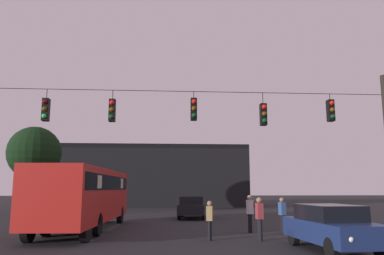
{
  "coord_description": "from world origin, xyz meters",
  "views": [
    {
      "loc": [
        -1.0,
        -4.35,
        2.08
      ],
      "look_at": [
        0.32,
        15.18,
        5.24
      ],
      "focal_mm": 35.35,
      "sensor_mm": 36.0,
      "label": 1
    }
  ],
  "objects": [
    {
      "name": "pedestrian_crossing_left",
      "position": [
        4.61,
        13.94,
        0.92
      ],
      "size": [
        0.29,
        0.39,
        1.64
      ],
      "color": "black",
      "rests_on": "ground"
    },
    {
      "name": "pedestrian_crossing_right",
      "position": [
        3.01,
        13.88,
        1.0
      ],
      "size": [
        0.29,
        0.39,
        1.76
      ],
      "color": "black",
      "rests_on": "ground"
    },
    {
      "name": "car_near_right",
      "position": [
        4.62,
        8.46,
        0.8
      ],
      "size": [
        2.09,
        4.43,
        1.52
      ],
      "color": "navy",
      "rests_on": "ground"
    },
    {
      "name": "ground_plane",
      "position": [
        0.0,
        24.5,
        0.0
      ],
      "size": [
        168.0,
        168.0,
        0.0
      ],
      "primitive_type": "plane",
      "color": "black",
      "rests_on": "ground"
    },
    {
      "name": "tree_left_silhouette",
      "position": [
        -11.34,
        25.93,
        4.8
      ],
      "size": [
        4.11,
        4.11,
        6.89
      ],
      "color": "#2D2116",
      "rests_on": "ground"
    },
    {
      "name": "pedestrian_near_bus",
      "position": [
        2.79,
        11.07,
        0.97
      ],
      "size": [
        0.26,
        0.37,
        1.72
      ],
      "color": "black",
      "rests_on": "ground"
    },
    {
      "name": "car_far_left",
      "position": [
        0.82,
        22.7,
        0.8
      ],
      "size": [
        2.24,
        4.47,
        1.52
      ],
      "color": "black",
      "rests_on": "ground"
    },
    {
      "name": "city_bus",
      "position": [
        -5.03,
        15.25,
        1.87
      ],
      "size": [
        2.99,
        11.1,
        3.0
      ],
      "color": "#B21E19",
      "rests_on": "ground"
    },
    {
      "name": "pedestrian_crossing_center",
      "position": [
        0.79,
        11.34,
        0.88
      ],
      "size": [
        0.31,
        0.4,
        1.57
      ],
      "color": "black",
      "rests_on": "ground"
    },
    {
      "name": "corner_building",
      "position": [
        -2.31,
        42.83,
        3.51
      ],
      "size": [
        21.3,
        10.35,
        7.01
      ],
      "color": "black",
      "rests_on": "ground"
    },
    {
      "name": "overhead_signal_span",
      "position": [
        0.01,
        11.41,
        4.13
      ],
      "size": [
        17.68,
        0.44,
        7.1
      ],
      "color": "black",
      "rests_on": "ground"
    }
  ]
}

